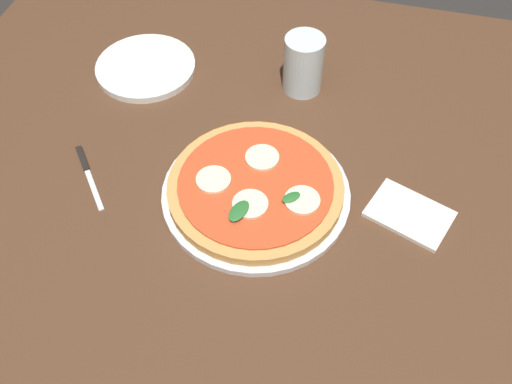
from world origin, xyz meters
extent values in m
plane|color=#2D2B28|center=(0.00, 0.00, 0.00)|extent=(6.00, 6.00, 0.00)
cube|color=#4C301E|center=(0.00, 0.00, 0.70)|extent=(1.29, 1.12, 0.04)
cube|color=#4C301E|center=(-0.57, 0.48, 0.34)|extent=(0.07, 0.07, 0.68)
cube|color=#4C301E|center=(0.57, 0.48, 0.34)|extent=(0.07, 0.07, 0.68)
cylinder|color=silver|center=(0.03, -0.05, 0.72)|extent=(0.32, 0.32, 0.01)
cylinder|color=tan|center=(0.03, -0.05, 0.74)|extent=(0.29, 0.29, 0.02)
cylinder|color=#CC4723|center=(0.03, -0.05, 0.75)|extent=(0.26, 0.26, 0.00)
cylinder|color=beige|center=(0.11, -0.07, 0.75)|extent=(0.06, 0.06, 0.00)
cylinder|color=beige|center=(0.03, 0.00, 0.75)|extent=(0.06, 0.06, 0.00)
cylinder|color=beige|center=(-0.04, -0.07, 0.75)|extent=(0.06, 0.06, 0.00)
cylinder|color=beige|center=(0.03, -0.10, 0.75)|extent=(0.06, 0.06, 0.00)
ellipsoid|color=#286B2D|center=(0.09, -0.07, 0.76)|extent=(0.04, 0.04, 0.00)
ellipsoid|color=#286B2D|center=(0.02, -0.12, 0.76)|extent=(0.04, 0.05, 0.00)
cylinder|color=white|center=(-0.27, 0.20, 0.72)|extent=(0.20, 0.20, 0.01)
cube|color=white|center=(0.28, -0.03, 0.72)|extent=(0.15, 0.13, 0.01)
cube|color=black|center=(-0.29, -0.05, 0.72)|extent=(0.05, 0.05, 0.01)
cube|color=silver|center=(-0.24, -0.11, 0.72)|extent=(0.07, 0.08, 0.00)
cylinder|color=silver|center=(0.05, 0.23, 0.77)|extent=(0.08, 0.08, 0.11)
camera|label=1|loc=(0.18, -0.64, 1.49)|focal=40.84mm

